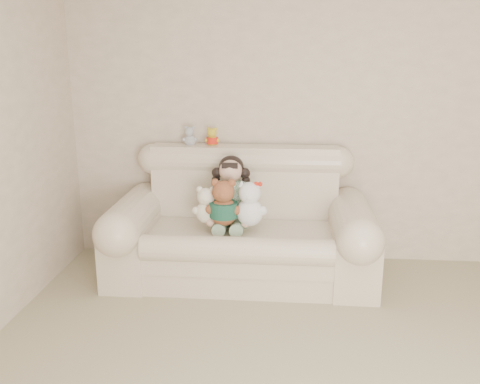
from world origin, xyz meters
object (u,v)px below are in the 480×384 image
seated_child (231,191)px  brown_teddy (223,198)px  white_cat (250,199)px  sofa (241,217)px  cream_teddy (206,201)px

seated_child → brown_teddy: 0.23m
brown_teddy → white_cat: size_ratio=1.03×
seated_child → white_cat: seated_child is taller
sofa → cream_teddy: size_ratio=6.13×
sofa → brown_teddy: 0.28m
white_cat → cream_teddy: 0.34m
seated_child → white_cat: 0.28m
sofa → white_cat: 0.25m
sofa → brown_teddy: (-0.12, -0.15, 0.20)m
brown_teddy → white_cat: 0.20m
white_cat → cream_teddy: (-0.34, 0.03, -0.04)m
cream_teddy → white_cat: bearing=-10.2°
sofa → cream_teddy: sofa is taller
seated_child → white_cat: bearing=-54.4°
seated_child → white_cat: (0.17, -0.22, -0.00)m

